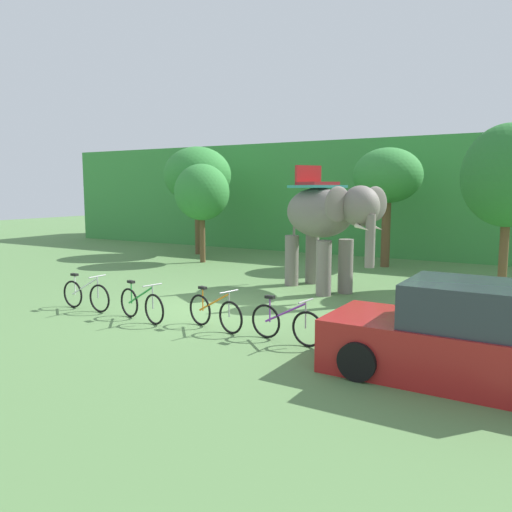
{
  "coord_description": "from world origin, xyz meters",
  "views": [
    {
      "loc": [
        7.34,
        -10.61,
        3.05
      ],
      "look_at": [
        0.68,
        1.0,
        1.3
      ],
      "focal_mm": 35.95,
      "sensor_mm": 36.0,
      "label": 1
    }
  ],
  "objects_px": {
    "tree_center_right": "(202,193)",
    "parked_car": "(462,341)",
    "bike_orange": "(215,312)",
    "bike_purple": "(286,323)",
    "elephant": "(325,218)",
    "bike_green": "(141,305)",
    "tree_left": "(388,177)",
    "tree_right": "(198,176)",
    "tree_far_left": "(508,176)",
    "bike_white": "(86,295)"
  },
  "relations": [
    {
      "from": "tree_center_right",
      "to": "parked_car",
      "type": "bearing_deg",
      "value": -37.73
    },
    {
      "from": "bike_orange",
      "to": "bike_purple",
      "type": "xyz_separation_m",
      "value": [
        1.77,
        -0.08,
        0.0
      ]
    },
    {
      "from": "tree_center_right",
      "to": "elephant",
      "type": "xyz_separation_m",
      "value": [
        6.77,
        -3.19,
        -0.71
      ]
    },
    {
      "from": "bike_green",
      "to": "tree_center_right",
      "type": "bearing_deg",
      "value": 117.34
    },
    {
      "from": "tree_center_right",
      "to": "tree_left",
      "type": "xyz_separation_m",
      "value": [
        7.01,
        2.56,
        0.62
      ]
    },
    {
      "from": "tree_right",
      "to": "parked_car",
      "type": "bearing_deg",
      "value": -39.74
    },
    {
      "from": "bike_orange",
      "to": "elephant",
      "type": "bearing_deg",
      "value": 85.48
    },
    {
      "from": "tree_far_left",
      "to": "elephant",
      "type": "distance_m",
      "value": 5.55
    },
    {
      "from": "bike_green",
      "to": "bike_purple",
      "type": "height_order",
      "value": "same"
    },
    {
      "from": "bike_orange",
      "to": "bike_white",
      "type": "bearing_deg",
      "value": -178.28
    },
    {
      "from": "tree_far_left",
      "to": "tree_left",
      "type": "bearing_deg",
      "value": 145.88
    },
    {
      "from": "tree_far_left",
      "to": "parked_car",
      "type": "bearing_deg",
      "value": -89.61
    },
    {
      "from": "bike_white",
      "to": "bike_green",
      "type": "xyz_separation_m",
      "value": [
        1.98,
        -0.12,
        0.0
      ]
    },
    {
      "from": "bike_green",
      "to": "parked_car",
      "type": "distance_m",
      "value": 7.04
    },
    {
      "from": "tree_far_left",
      "to": "tree_right",
      "type": "bearing_deg",
      "value": 168.91
    },
    {
      "from": "bike_green",
      "to": "bike_white",
      "type": "bearing_deg",
      "value": 176.47
    },
    {
      "from": "tree_left",
      "to": "elephant",
      "type": "relative_size",
      "value": 1.16
    },
    {
      "from": "tree_right",
      "to": "tree_far_left",
      "type": "xyz_separation_m",
      "value": [
        13.22,
        -2.59,
        -0.24
      ]
    },
    {
      "from": "tree_center_right",
      "to": "bike_purple",
      "type": "xyz_separation_m",
      "value": [
        8.13,
        -8.46,
        -2.53
      ]
    },
    {
      "from": "tree_right",
      "to": "bike_green",
      "type": "height_order",
      "value": "tree_right"
    },
    {
      "from": "bike_white",
      "to": "bike_purple",
      "type": "distance_m",
      "value": 5.65
    },
    {
      "from": "tree_far_left",
      "to": "bike_orange",
      "type": "relative_size",
      "value": 2.98
    },
    {
      "from": "bike_orange",
      "to": "parked_car",
      "type": "distance_m",
      "value": 5.16
    },
    {
      "from": "tree_left",
      "to": "parked_car",
      "type": "height_order",
      "value": "tree_left"
    },
    {
      "from": "tree_center_right",
      "to": "bike_purple",
      "type": "relative_size",
      "value": 2.4
    },
    {
      "from": "bike_orange",
      "to": "bike_purple",
      "type": "distance_m",
      "value": 1.78
    },
    {
      "from": "tree_center_right",
      "to": "bike_white",
      "type": "relative_size",
      "value": 2.39
    },
    {
      "from": "bike_green",
      "to": "tree_far_left",
      "type": "bearing_deg",
      "value": 49.55
    },
    {
      "from": "elephant",
      "to": "bike_purple",
      "type": "distance_m",
      "value": 5.74
    },
    {
      "from": "tree_right",
      "to": "tree_far_left",
      "type": "bearing_deg",
      "value": -11.09
    },
    {
      "from": "tree_right",
      "to": "bike_purple",
      "type": "distance_m",
      "value": 14.9
    },
    {
      "from": "bike_white",
      "to": "tree_right",
      "type": "bearing_deg",
      "value": 111.86
    },
    {
      "from": "bike_purple",
      "to": "elephant",
      "type": "bearing_deg",
      "value": 104.51
    },
    {
      "from": "tree_center_right",
      "to": "tree_far_left",
      "type": "bearing_deg",
      "value": -2.19
    },
    {
      "from": "bike_green",
      "to": "parked_car",
      "type": "xyz_separation_m",
      "value": [
        7.03,
        -0.27,
        0.26
      ]
    },
    {
      "from": "tree_center_right",
      "to": "tree_left",
      "type": "relative_size",
      "value": 0.88
    },
    {
      "from": "bike_purple",
      "to": "bike_orange",
      "type": "bearing_deg",
      "value": 177.5
    },
    {
      "from": "elephant",
      "to": "bike_white",
      "type": "xyz_separation_m",
      "value": [
        -4.29,
        -5.31,
        -1.82
      ]
    },
    {
      "from": "tree_left",
      "to": "bike_green",
      "type": "relative_size",
      "value": 2.77
    },
    {
      "from": "tree_center_right",
      "to": "bike_orange",
      "type": "distance_m",
      "value": 10.82
    },
    {
      "from": "tree_far_left",
      "to": "bike_purple",
      "type": "height_order",
      "value": "tree_far_left"
    },
    {
      "from": "tree_far_left",
      "to": "bike_purple",
      "type": "bearing_deg",
      "value": -112.36
    },
    {
      "from": "bike_white",
      "to": "bike_orange",
      "type": "bearing_deg",
      "value": 1.72
    },
    {
      "from": "tree_right",
      "to": "bike_purple",
      "type": "height_order",
      "value": "tree_right"
    },
    {
      "from": "elephant",
      "to": "parked_car",
      "type": "distance_m",
      "value": 7.56
    },
    {
      "from": "tree_right",
      "to": "tree_left",
      "type": "xyz_separation_m",
      "value": [
        8.8,
        0.41,
        -0.14
      ]
    },
    {
      "from": "tree_center_right",
      "to": "tree_far_left",
      "type": "distance_m",
      "value": 11.45
    },
    {
      "from": "tree_right",
      "to": "parked_car",
      "type": "height_order",
      "value": "tree_right"
    },
    {
      "from": "tree_far_left",
      "to": "elephant",
      "type": "bearing_deg",
      "value": -149.46
    },
    {
      "from": "tree_right",
      "to": "bike_purple",
      "type": "bearing_deg",
      "value": -46.91
    }
  ]
}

